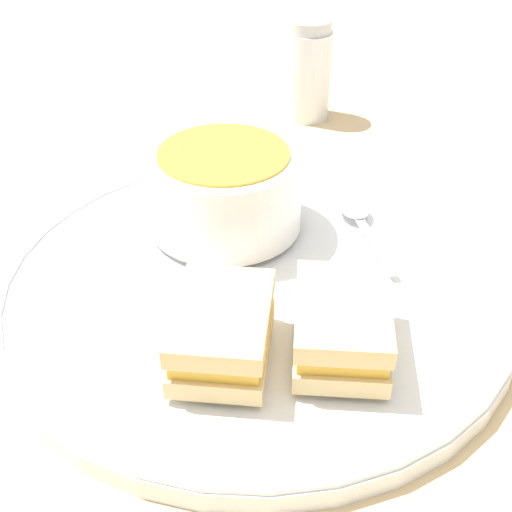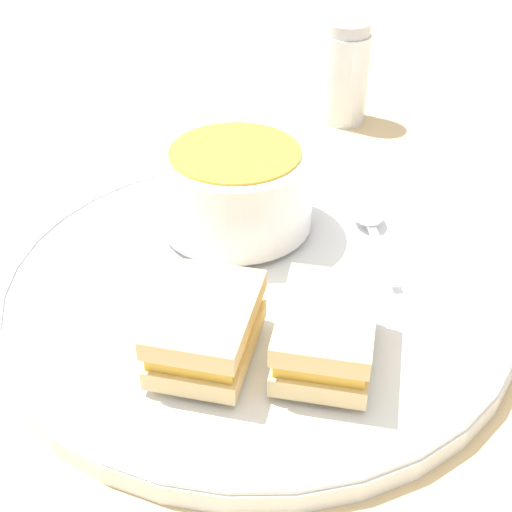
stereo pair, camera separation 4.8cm
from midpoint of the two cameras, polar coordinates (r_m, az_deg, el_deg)
The scene contains 7 objects.
ground_plane at distance 0.50m, azimuth -2.75°, elevation -3.33°, with size 2.40×2.40×0.00m, color #D1B27F.
plate at distance 0.49m, azimuth -2.78°, elevation -2.46°, with size 0.35×0.35×0.02m.
soup_bowl at distance 0.53m, azimuth -5.14°, elevation 5.29°, with size 0.11×0.11×0.06m.
spoon at distance 0.55m, azimuth 5.60°, elevation 3.42°, with size 0.10×0.02×0.01m.
sandwich_half_near at distance 0.42m, azimuth -6.01°, elevation -6.12°, with size 0.09×0.08×0.04m.
sandwich_half_far at distance 0.42m, azimuth 3.62°, elevation -5.73°, with size 0.09×0.08×0.04m.
salt_shaker at distance 0.74m, azimuth 2.30°, elevation 14.57°, with size 0.05×0.05×0.10m.
Camera 1 is at (-0.38, 0.09, 0.31)m, focal length 50.00 mm.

